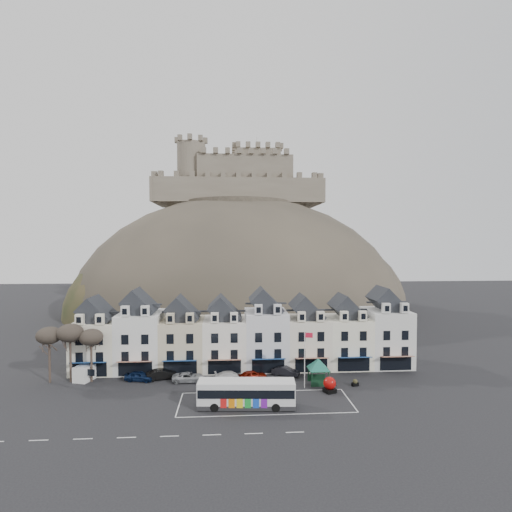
% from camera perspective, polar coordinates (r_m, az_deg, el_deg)
% --- Properties ---
extents(ground, '(300.00, 300.00, 0.00)m').
position_cam_1_polar(ground, '(53.51, -0.81, -20.73)').
color(ground, black).
rests_on(ground, ground).
extents(coach_bay_markings, '(22.00, 7.50, 0.01)m').
position_cam_1_polar(coach_bay_markings, '(54.79, 1.34, -20.16)').
color(coach_bay_markings, silver).
rests_on(coach_bay_markings, ground).
extents(townhouse_terrace, '(54.40, 9.35, 11.80)m').
position_cam_1_polar(townhouse_terrace, '(67.07, -1.40, -11.20)').
color(townhouse_terrace, white).
rests_on(townhouse_terrace, ground).
extents(castle_hill, '(100.00, 76.00, 68.00)m').
position_cam_1_polar(castle_hill, '(120.04, -1.90, -7.75)').
color(castle_hill, '#38342B').
rests_on(castle_hill, ground).
extents(castle, '(50.20, 22.20, 22.00)m').
position_cam_1_polar(castle, '(126.68, -2.37, 10.98)').
color(castle, '#665A4E').
rests_on(castle, ground).
extents(tree_left_far, '(3.61, 3.61, 8.24)m').
position_cam_1_polar(tree_left_far, '(66.81, -27.46, -10.10)').
color(tree_left_far, '#332820').
rests_on(tree_left_far, ground).
extents(tree_left_mid, '(3.78, 3.78, 8.64)m').
position_cam_1_polar(tree_left_mid, '(65.61, -25.03, -9.98)').
color(tree_left_mid, '#332820').
rests_on(tree_left_mid, ground).
extents(tree_left_near, '(3.43, 3.43, 7.84)m').
position_cam_1_polar(tree_left_near, '(64.74, -22.50, -10.72)').
color(tree_left_near, '#332820').
rests_on(tree_left_near, ground).
extents(bus, '(12.25, 3.67, 3.41)m').
position_cam_1_polar(bus, '(52.66, -1.38, -18.90)').
color(bus, '#262628').
rests_on(bus, ground).
extents(bus_shelter, '(5.86, 5.86, 3.72)m').
position_cam_1_polar(bus_shelter, '(60.80, 8.90, -15.01)').
color(bus_shelter, '#10321D').
rests_on(bus_shelter, ground).
extents(red_buoy, '(1.86, 1.86, 2.13)m').
position_cam_1_polar(red_buoy, '(58.41, 10.47, -17.61)').
color(red_buoy, black).
rests_on(red_buoy, ground).
extents(flagpole, '(1.15, 0.34, 8.14)m').
position_cam_1_polar(flagpole, '(58.50, 7.06, -13.89)').
color(flagpole, silver).
rests_on(flagpole, ground).
extents(white_van, '(3.50, 5.33, 2.24)m').
position_cam_1_polar(white_van, '(67.79, -22.75, -14.89)').
color(white_van, white).
rests_on(white_van, ground).
extents(planter_west, '(1.19, 0.81, 1.09)m').
position_cam_1_polar(planter_west, '(60.86, 10.77, -17.35)').
color(planter_west, black).
rests_on(planter_west, ground).
extents(planter_east, '(1.11, 0.82, 1.00)m').
position_cam_1_polar(planter_east, '(61.67, 13.98, -17.15)').
color(planter_east, black).
rests_on(planter_east, ground).
extents(car_navy, '(4.54, 2.52, 1.46)m').
position_cam_1_polar(car_navy, '(64.23, -16.32, -16.14)').
color(car_navy, '#0B1838').
rests_on(car_navy, ground).
extents(car_black, '(4.85, 2.95, 1.51)m').
position_cam_1_polar(car_black, '(64.15, -13.33, -16.11)').
color(car_black, black).
rests_on(car_black, ground).
extents(car_silver, '(4.77, 2.31, 1.33)m').
position_cam_1_polar(car_silver, '(62.40, -9.62, -16.70)').
color(car_silver, '#9EA1A6').
rests_on(car_silver, ground).
extents(car_white, '(5.00, 2.57, 1.39)m').
position_cam_1_polar(car_white, '(62.08, -3.66, -16.74)').
color(car_white, silver).
rests_on(car_white, ground).
extents(car_maroon, '(4.65, 2.95, 1.47)m').
position_cam_1_polar(car_maroon, '(62.16, -0.51, -16.68)').
color(car_maroon, '#640F05').
rests_on(car_maroon, ground).
extents(car_charcoal, '(4.50, 3.12, 1.40)m').
position_cam_1_polar(car_charcoal, '(64.21, 4.23, -16.09)').
color(car_charcoal, black).
rests_on(car_charcoal, ground).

